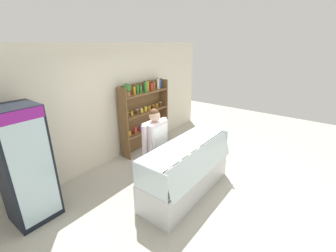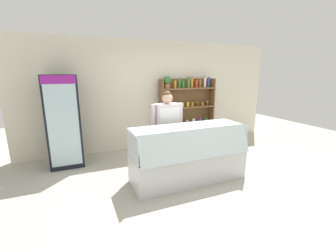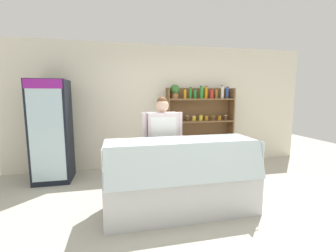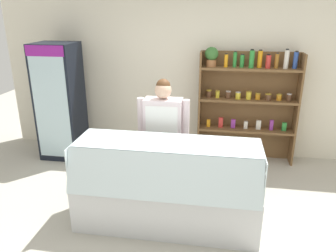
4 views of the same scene
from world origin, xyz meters
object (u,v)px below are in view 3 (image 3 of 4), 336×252
at_px(shelving_unit, 198,121).
at_px(shop_clerk, 162,137).
at_px(deli_display_case, 181,189).
at_px(drinks_fridge, 52,131).

height_order(shelving_unit, shop_clerk, shelving_unit).
bearing_deg(shelving_unit, shop_clerk, -129.52).
relative_size(deli_display_case, shop_clerk, 1.30).
bearing_deg(shop_clerk, deli_display_case, -77.35).
xyz_separation_m(drinks_fridge, shop_clerk, (1.89, -1.00, -0.01)).
distance_m(shelving_unit, shop_clerk, 1.72).
bearing_deg(drinks_fridge, shop_clerk, -27.85).
relative_size(drinks_fridge, shelving_unit, 1.03).
bearing_deg(shelving_unit, deli_display_case, -116.13).
bearing_deg(shop_clerk, drinks_fridge, 152.15).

